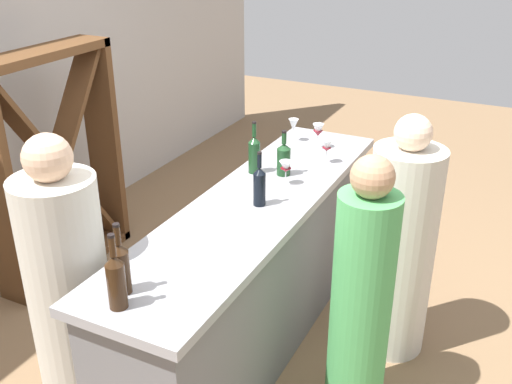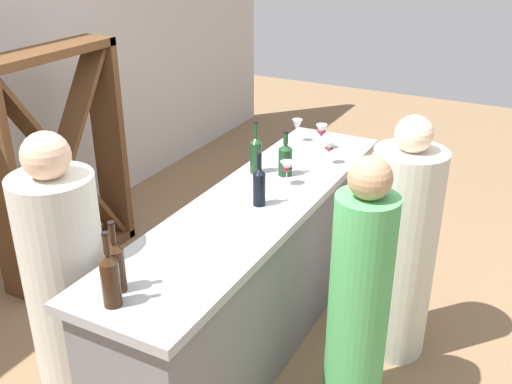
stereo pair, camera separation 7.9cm
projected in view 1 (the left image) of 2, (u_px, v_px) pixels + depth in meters
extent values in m
plane|color=#846647|center=(256.00, 339.00, 3.71)|extent=(12.00, 12.00, 0.00)
cube|color=slate|center=(256.00, 277.00, 3.51)|extent=(2.45, 0.54, 0.92)
cube|color=#99999E|center=(256.00, 204.00, 3.31)|extent=(2.53, 0.62, 0.05)
cube|color=brown|center=(104.00, 143.00, 4.58)|extent=(0.06, 0.28, 1.63)
cube|color=brown|center=(39.00, 54.00, 3.83)|extent=(1.09, 0.28, 0.06)
cube|color=brown|center=(71.00, 261.00, 4.49)|extent=(1.09, 0.28, 0.06)
cube|color=brown|center=(56.00, 166.00, 4.16)|extent=(1.00, 0.20, 1.53)
cube|color=brown|center=(56.00, 166.00, 4.16)|extent=(1.00, 0.20, 1.53)
cylinder|color=#331E0F|center=(117.00, 286.00, 2.36)|extent=(0.08, 0.08, 0.20)
cone|color=#331E0F|center=(114.00, 260.00, 2.31)|extent=(0.08, 0.08, 0.04)
cylinder|color=#331E0F|center=(112.00, 247.00, 2.28)|extent=(0.03, 0.03, 0.08)
cylinder|color=black|center=(111.00, 236.00, 2.26)|extent=(0.03, 0.03, 0.01)
cylinder|color=#331E0F|center=(121.00, 272.00, 2.45)|extent=(0.08, 0.08, 0.19)
cone|color=#331E0F|center=(119.00, 248.00, 2.41)|extent=(0.08, 0.08, 0.04)
cylinder|color=#331E0F|center=(117.00, 235.00, 2.38)|extent=(0.03, 0.03, 0.08)
cylinder|color=black|center=(116.00, 225.00, 2.36)|extent=(0.03, 0.03, 0.01)
cylinder|color=black|center=(259.00, 189.00, 3.21)|extent=(0.07, 0.07, 0.18)
cone|color=black|center=(259.00, 171.00, 3.16)|extent=(0.07, 0.07, 0.04)
cylinder|color=black|center=(260.00, 161.00, 3.14)|extent=(0.02, 0.02, 0.08)
cylinder|color=black|center=(260.00, 153.00, 3.12)|extent=(0.03, 0.03, 0.01)
cylinder|color=#193D1E|center=(254.00, 158.00, 3.62)|extent=(0.07, 0.07, 0.20)
cone|color=#193D1E|center=(254.00, 140.00, 3.57)|extent=(0.07, 0.07, 0.04)
cylinder|color=#193D1E|center=(254.00, 130.00, 3.54)|extent=(0.03, 0.03, 0.08)
cylinder|color=black|center=(254.00, 123.00, 3.52)|extent=(0.03, 0.03, 0.01)
cylinder|color=#193D1E|center=(284.00, 162.00, 3.59)|extent=(0.08, 0.08, 0.17)
cone|color=#193D1E|center=(284.00, 146.00, 3.55)|extent=(0.08, 0.08, 0.03)
cylinder|color=#193D1E|center=(284.00, 138.00, 3.53)|extent=(0.03, 0.03, 0.07)
cylinder|color=black|center=(284.00, 132.00, 3.51)|extent=(0.03, 0.03, 0.01)
cylinder|color=white|center=(326.00, 162.00, 3.80)|extent=(0.06, 0.06, 0.00)
cylinder|color=white|center=(326.00, 157.00, 3.78)|extent=(0.01, 0.01, 0.08)
cone|color=white|center=(327.00, 146.00, 3.75)|extent=(0.07, 0.07, 0.07)
cone|color=maroon|center=(327.00, 149.00, 3.76)|extent=(0.06, 0.06, 0.02)
cylinder|color=white|center=(285.00, 184.00, 3.49)|extent=(0.06, 0.06, 0.00)
cylinder|color=white|center=(286.00, 178.00, 3.48)|extent=(0.01, 0.01, 0.07)
cone|color=white|center=(286.00, 167.00, 3.45)|extent=(0.08, 0.08, 0.07)
cone|color=maroon|center=(286.00, 170.00, 3.46)|extent=(0.06, 0.06, 0.02)
cylinder|color=white|center=(317.00, 148.00, 4.04)|extent=(0.07, 0.07, 0.00)
cylinder|color=white|center=(318.00, 142.00, 4.02)|extent=(0.01, 0.01, 0.08)
cone|color=white|center=(318.00, 130.00, 3.99)|extent=(0.08, 0.08, 0.08)
cone|color=maroon|center=(318.00, 133.00, 4.00)|extent=(0.06, 0.06, 0.04)
cylinder|color=white|center=(293.00, 141.00, 4.17)|extent=(0.06, 0.06, 0.00)
cylinder|color=white|center=(293.00, 136.00, 4.15)|extent=(0.01, 0.01, 0.07)
cone|color=white|center=(293.00, 125.00, 4.12)|extent=(0.07, 0.07, 0.09)
cylinder|color=#4CA559|center=(361.00, 307.00, 2.98)|extent=(0.39, 0.39, 1.24)
sphere|color=tan|center=(373.00, 177.00, 2.67)|extent=(0.21, 0.21, 0.21)
cylinder|color=beige|center=(399.00, 253.00, 3.42)|extent=(0.42, 0.42, 1.28)
sphere|color=beige|center=(413.00, 133.00, 3.11)|extent=(0.20, 0.20, 0.20)
cylinder|color=beige|center=(71.00, 305.00, 2.90)|extent=(0.40, 0.40, 1.35)
sphere|color=#D8AD8C|center=(47.00, 158.00, 2.57)|extent=(0.22, 0.22, 0.22)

